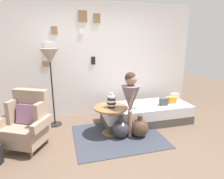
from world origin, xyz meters
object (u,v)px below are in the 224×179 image
armchair (27,122)px  book_on_daybed (131,107)px  person_child (131,96)px  demijohn_near (121,129)px  daybed (146,113)px  side_table (111,114)px  vase_striped (111,101)px  floor_lamp (50,60)px  demijohn_far (140,128)px

armchair → book_on_daybed: armchair is taller
person_child → demijohn_near: bearing=-177.5°
book_on_daybed → armchair: bearing=-171.6°
daybed → armchair: bearing=-170.5°
side_table → vase_striped: (0.00, -0.02, 0.27)m
side_table → demijohn_near: bearing=-54.2°
floor_lamp → demijohn_near: 1.93m
floor_lamp → demijohn_near: size_ratio=3.88×
demijohn_near → daybed: bearing=34.4°
armchair → demijohn_near: size_ratio=2.34×
side_table → person_child: person_child is taller
book_on_daybed → demijohn_far: size_ratio=0.52×
daybed → book_on_daybed: size_ratio=8.64×
book_on_daybed → person_child: bearing=-112.4°
demijohn_far → person_child: bearing=158.1°
side_table → demijohn_near: (0.14, -0.19, -0.23)m
armchair → demijohn_far: (1.96, -0.18, -0.27)m
vase_striped → person_child: bearing=-26.8°
armchair → daybed: armchair is taller
vase_striped → side_table: bearing=99.2°
vase_striped → demijohn_near: 0.54m
floor_lamp → person_child: size_ratio=1.31×
daybed → vase_striped: bearing=-158.6°
armchair → vase_striped: bearing=1.9°
vase_striped → person_child: (0.31, -0.16, 0.13)m
armchair → vase_striped: (1.47, 0.05, 0.23)m
floor_lamp → person_child: (1.38, -0.89, -0.60)m
side_table → demijohn_near: 0.33m
person_child → book_on_daybed: 0.58m
armchair → side_table: armchair is taller
vase_striped → demijohn_near: size_ratio=0.69×
side_table → demijohn_far: side_table is taller
floor_lamp → demijohn_near: floor_lamp is taller
vase_striped → book_on_daybed: bearing=26.6°
person_child → demijohn_far: 0.65m
vase_striped → demijohn_near: vase_striped is taller
daybed → demijohn_near: 0.91m
armchair → vase_striped: 1.49m
floor_lamp → side_table: bearing=-33.6°
demijohn_near → demijohn_far: demijohn_far is taller
vase_striped → floor_lamp: (-1.06, 0.73, 0.73)m
floor_lamp → book_on_daybed: bearing=-17.5°
side_table → floor_lamp: 1.61m
daybed → demijohn_far: size_ratio=4.49×
armchair → side_table: size_ratio=1.54×
side_table → vase_striped: vase_striped is taller
person_child → demijohn_far: size_ratio=2.90×
armchair → daybed: (2.36, 0.40, -0.24)m
floor_lamp → book_on_daybed: size_ratio=7.32×
floor_lamp → demijohn_far: floor_lamp is taller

